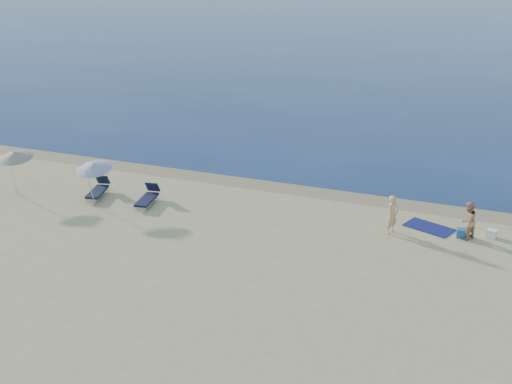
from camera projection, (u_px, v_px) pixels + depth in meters
The scene contains 11 objects.
sea at pixel (460, 16), 101.12m from camera, with size 240.00×160.00×0.01m, color #0D2050.
wet_sand_strip at pixel (329, 194), 31.15m from camera, with size 240.00×1.60×0.00m, color #847254.
person_left at pixel (393, 215), 26.72m from camera, with size 0.61×0.40×1.67m, color tan.
person_right at pixel (468, 221), 26.21m from camera, with size 0.80×0.62×1.64m, color tan.
beach_towel at pixel (429, 227), 27.49m from camera, with size 1.99×1.11×0.03m, color #0F134F.
white_bag at pixel (492, 233), 26.58m from camera, with size 0.39×0.33×0.33m, color white.
blue_cooler at pixel (463, 233), 26.58m from camera, with size 0.50×0.36×0.36m, color #1B5593.
umbrella_near at pixel (94, 166), 29.31m from camera, with size 1.72×1.74×2.21m.
umbrella_far at pixel (15, 155), 30.55m from camera, with size 1.92×1.94×2.26m.
lounger_left at pixel (98, 190), 30.84m from camera, with size 1.03×1.96×0.82m.
lounger_right at pixel (148, 197), 29.91m from camera, with size 0.89×1.95×0.83m.
Camera 1 is at (7.01, -8.87, 11.60)m, focal length 45.00 mm.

